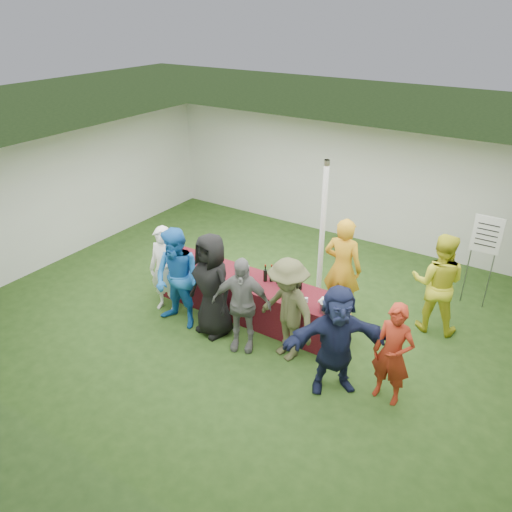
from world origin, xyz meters
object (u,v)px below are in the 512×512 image
Objects in this scene: customer_0 at (164,270)px; customer_4 at (287,310)px; staff_back at (437,283)px; dump_bucket at (326,307)px; wine_list_sign at (485,242)px; customer_1 at (178,279)px; customer_6 at (393,354)px; customer_5 at (336,340)px; customer_2 at (212,285)px; customer_3 at (241,304)px; staff_pourer at (342,268)px; serving_table at (247,296)px.

customer_4 is at bearing -7.87° from customer_0.
dump_bucket is at bearing 41.89° from staff_back.
customer_1 is (-4.23, -3.51, -0.40)m from wine_list_sign.
customer_0 is 4.26m from customer_6.
customer_0 is 3.51m from customer_5.
customer_2 is at bearing 137.00° from customer_5.
dump_bucket is at bearing 0.60° from customer_0.
customer_4 is 1.01× the size of customer_5.
dump_bucket is 2.06m from staff_back.
wine_list_sign is 4.57m from customer_3.
wine_list_sign reaches higher than dump_bucket.
wine_list_sign is at bearing -143.52° from staff_pourer.
customer_2 is at bearing 150.19° from customer_3.
customer_2 is at bearing -155.78° from customer_4.
customer_2 reaches higher than customer_4.
customer_5 is (1.69, -0.08, 0.03)m from customer_3.
customer_4 is at bearing -6.78° from customer_3.
customer_5 is at bearing 108.04° from staff_pourer.
customer_1 reaches higher than customer_4.
customer_4 reaches higher than customer_6.
serving_table is 1.95× the size of customer_2.
customer_1 is 1.10× the size of customer_3.
wine_list_sign is 3.96m from customer_4.
dump_bucket is 0.11× the size of staff_pourer.
staff_back is at bearing 47.21° from customer_2.
customer_3 is (-0.95, -1.78, -0.12)m from staff_pourer.
staff_pourer is 2.89m from customer_1.
customer_5 reaches higher than serving_table.
customer_1 is (-2.24, -1.82, -0.04)m from staff_pourer.
staff_pourer is 2.33m from customer_2.
customer_6 is at bearing -13.91° from serving_table.
customer_0 is 1.00× the size of customer_3.
wine_list_sign is at bearing 26.47° from customer_0.
customer_3 is (-2.49, -2.25, -0.08)m from staff_back.
wine_list_sign is 1.14× the size of customer_6.
customer_6 is (3.74, 0.19, -0.13)m from customer_1.
wine_list_sign is at bearing 86.64° from customer_6.
staff_pourer reaches higher than customer_4.
dump_bucket is 0.13× the size of customer_0.
customer_0 is (-1.33, -0.68, 0.46)m from serving_table.
customer_1 is at bearing -164.35° from dump_bucket.
staff_pourer is 1.04× the size of customer_1.
serving_table is 17.02× the size of dump_bucket.
customer_5 is at bearing -158.89° from customer_6.
staff_back is 4.42m from customer_1.
staff_pourer is at bearing 32.50° from serving_table.
customer_3 is (-2.95, -3.46, -0.48)m from wine_list_sign.
dump_bucket is 0.12× the size of customer_1.
customer_4 is at bearing -28.83° from serving_table.
wine_list_sign is 0.98× the size of customer_1.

